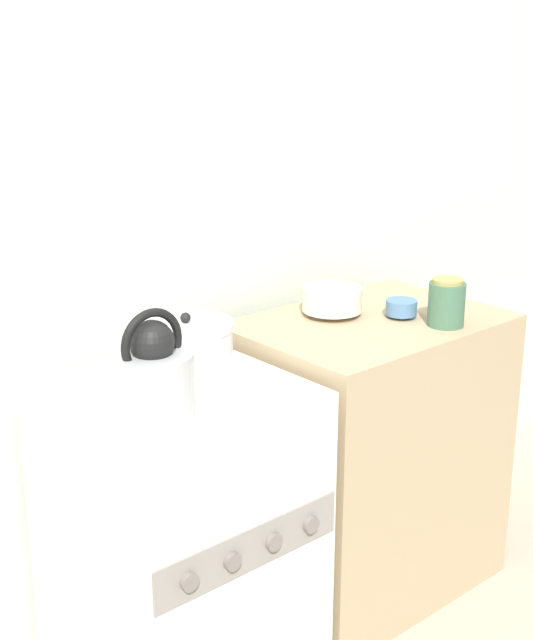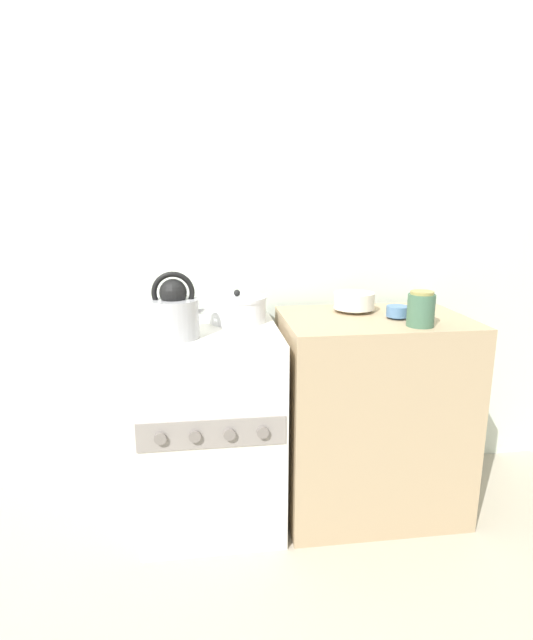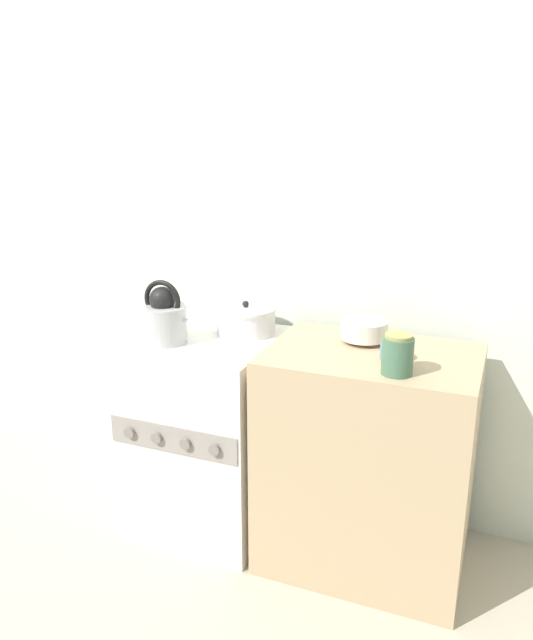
% 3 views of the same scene
% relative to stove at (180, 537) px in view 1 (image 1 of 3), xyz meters
% --- Properties ---
extents(wall_back, '(7.00, 0.06, 2.50)m').
position_rel_stove_xyz_m(wall_back, '(-0.00, 0.36, 0.83)').
color(wall_back, silver).
rests_on(wall_back, ground_plane).
extents(stove, '(0.57, 0.59, 0.84)m').
position_rel_stove_xyz_m(stove, '(0.00, 0.00, 0.00)').
color(stove, silver).
rests_on(stove, ground_plane).
extents(counter, '(0.77, 0.54, 0.87)m').
position_rel_stove_xyz_m(counter, '(0.69, -0.01, 0.02)').
color(counter, tan).
rests_on(counter, ground_plane).
extents(kettle, '(0.23, 0.19, 0.25)m').
position_rel_stove_xyz_m(kettle, '(-0.13, -0.10, 0.52)').
color(kettle, '#B2B2B7').
rests_on(kettle, stove).
extents(cooking_pot, '(0.25, 0.25, 0.14)m').
position_rel_stove_xyz_m(cooking_pot, '(0.13, 0.13, 0.47)').
color(cooking_pot, silver).
rests_on(cooking_pot, stove).
extents(enamel_bowl, '(0.18, 0.18, 0.09)m').
position_rel_stove_xyz_m(enamel_bowl, '(0.63, 0.09, 0.50)').
color(enamel_bowl, beige).
rests_on(enamel_bowl, counter).
extents(small_ceramic_bowl, '(0.09, 0.09, 0.05)m').
position_rel_stove_xyz_m(small_ceramic_bowl, '(0.77, -0.06, 0.48)').
color(small_ceramic_bowl, '#4C729E').
rests_on(small_ceramic_bowl, counter).
extents(storage_jar, '(0.10, 0.10, 0.14)m').
position_rel_stove_xyz_m(storage_jar, '(0.81, -0.19, 0.52)').
color(storage_jar, '#3F664C').
rests_on(storage_jar, counter).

